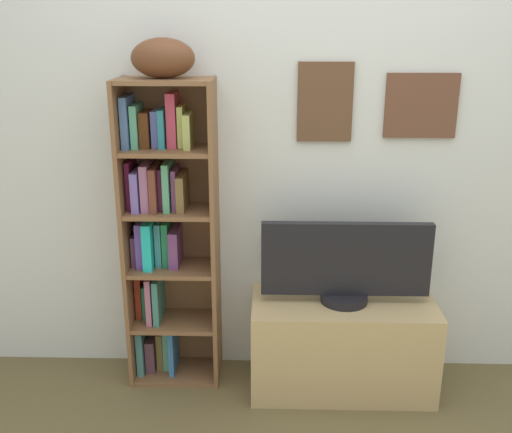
# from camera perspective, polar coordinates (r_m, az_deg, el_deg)

# --- Properties ---
(back_wall) EXTENTS (4.80, 0.08, 2.31)m
(back_wall) POSITION_cam_1_polar(r_m,az_deg,el_deg) (2.81, 3.84, 7.07)
(back_wall) COLOR silver
(back_wall) RESTS_ON ground
(bookshelf) EXTENTS (0.43, 0.26, 1.47)m
(bookshelf) POSITION_cam_1_polar(r_m,az_deg,el_deg) (2.84, -8.79, -1.54)
(bookshelf) COLOR brown
(bookshelf) RESTS_ON ground
(football) EXTENTS (0.28, 0.17, 0.17)m
(football) POSITION_cam_1_polar(r_m,az_deg,el_deg) (2.65, -8.93, 14.80)
(football) COLOR brown
(football) RESTS_ON bookshelf
(tv_stand) EXTENTS (0.86, 0.41, 0.45)m
(tv_stand) POSITION_cam_1_polar(r_m,az_deg,el_deg) (2.94, 8.23, -12.04)
(tv_stand) COLOR tan
(tv_stand) RESTS_ON ground
(television) EXTENTS (0.78, 0.22, 0.39)m
(television) POSITION_cam_1_polar(r_m,az_deg,el_deg) (2.76, 8.62, -4.50)
(television) COLOR black
(television) RESTS_ON tv_stand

